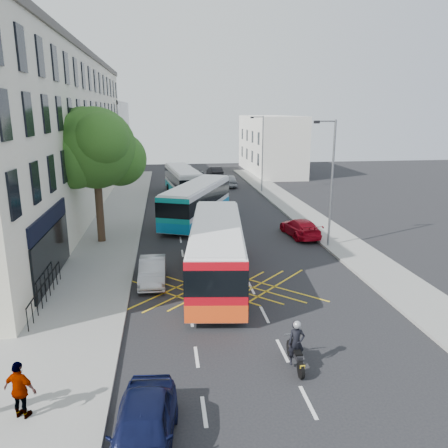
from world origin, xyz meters
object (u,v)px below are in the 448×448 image
object	(u,v)px
distant_car_dark	(215,172)
pedestrian_far	(20,390)
bus_near	(217,251)
distant_car_silver	(230,180)
bus_mid	(197,202)
bus_far	(183,181)
parked_car_blue	(143,430)
distant_car_grey	(194,176)
parked_car_silver	(153,271)
motorbike	(296,345)
red_hatchback	(300,228)
street_tree	(95,149)
lamp_far	(262,150)
lamp_near	(331,177)

from	to	relation	value
distant_car_dark	pedestrian_far	bearing A→B (deg)	71.37
bus_near	distant_car_dark	xyz separation A→B (m)	(4.09, 36.72, -0.93)
distant_car_silver	bus_mid	bearing A→B (deg)	77.94
distant_car_silver	distant_car_dark	bearing A→B (deg)	-78.13
bus_far	pedestrian_far	distance (m)	34.50
parked_car_blue	distant_car_grey	size ratio (longest dim) A/B	0.83
distant_car_grey	pedestrian_far	distance (m)	44.49
bus_near	distant_car_silver	xyz separation A→B (m)	(4.98, 29.13, -0.92)
bus_near	pedestrian_far	xyz separation A→B (m)	(-6.77, -9.96, -0.62)
parked_car_blue	parked_car_silver	size ratio (longest dim) A/B	1.07
motorbike	red_hatchback	world-z (taller)	motorbike
bus_mid	bus_far	size ratio (longest dim) A/B	1.03
street_tree	distant_car_dark	size ratio (longest dim) A/B	2.02
lamp_far	bus_mid	xyz separation A→B (m)	(-7.84, -11.81, -3.02)
lamp_near	bus_mid	xyz separation A→B (m)	(-7.84, 8.19, -3.02)
lamp_far	parked_car_blue	bearing A→B (deg)	-106.96
distant_car_dark	red_hatchback	bearing A→B (deg)	89.86
parked_car_blue	distant_car_grey	distance (m)	45.68
motorbike	parked_car_blue	xyz separation A→B (m)	(-5.06, -3.31, -0.12)
bus_mid	pedestrian_far	xyz separation A→B (m)	(-6.72, -22.89, -0.58)
lamp_far	distant_car_grey	size ratio (longest dim) A/B	1.62
street_tree	distant_car_dark	xyz separation A→B (m)	(11.01, 29.01, -5.57)
distant_car_grey	distant_car_silver	xyz separation A→B (m)	(3.83, -4.68, 0.04)
distant_car_silver	red_hatchback	bearing A→B (deg)	100.13
lamp_near	distant_car_silver	distance (m)	24.85
parked_car_blue	bus_mid	bearing A→B (deg)	87.75
distant_car_dark	bus_near	bearing A→B (deg)	78.11
bus_far	distant_car_dark	xyz separation A→B (m)	(4.79, 12.72, -0.83)
lamp_near	bus_near	xyz separation A→B (m)	(-7.79, -4.75, -2.97)
lamp_far	distant_car_dark	bearing A→B (deg)	107.16
parked_car_silver	distant_car_dark	distance (m)	37.26
distant_car_silver	distant_car_dark	size ratio (longest dim) A/B	0.98
street_tree	distant_car_dark	world-z (taller)	street_tree
distant_car_grey	street_tree	bearing A→B (deg)	-102.05
street_tree	lamp_far	world-z (taller)	street_tree
lamp_far	parked_car_blue	distance (m)	38.25
street_tree	distant_car_grey	xyz separation A→B (m)	(8.07, 26.10, -5.61)
motorbike	distant_car_silver	world-z (taller)	motorbike
lamp_near	pedestrian_far	size ratio (longest dim) A/B	4.58
lamp_far	bus_far	xyz separation A→B (m)	(-8.49, -0.75, -3.07)
motorbike	parked_car_blue	size ratio (longest dim) A/B	0.48
bus_near	bus_mid	bearing A→B (deg)	97.26
distant_car_silver	distant_car_grey	bearing A→B (deg)	-45.57
lamp_near	bus_near	bearing A→B (deg)	-148.65
lamp_near	lamp_far	size ratio (longest dim) A/B	1.00
distant_car_silver	pedestrian_far	bearing A→B (deg)	78.46
parked_car_silver	distant_car_dark	world-z (taller)	distant_car_dark
distant_car_grey	pedestrian_far	xyz separation A→B (m)	(-7.93, -43.77, 0.34)
street_tree	motorbike	world-z (taller)	street_tree
parked_car_silver	distant_car_grey	world-z (taller)	distant_car_grey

